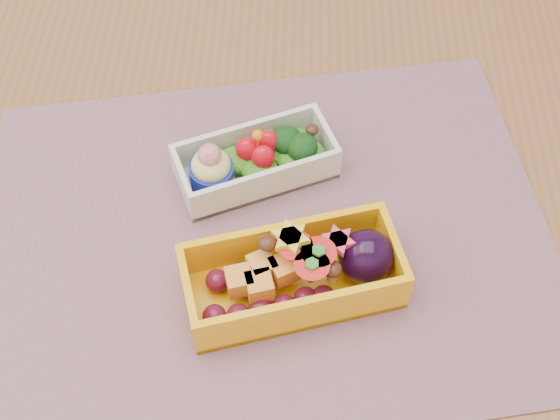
{
  "coord_description": "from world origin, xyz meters",
  "views": [
    {
      "loc": [
        0.06,
        -0.43,
        1.37
      ],
      "look_at": [
        0.05,
        -0.02,
        0.79
      ],
      "focal_mm": 49.34,
      "sensor_mm": 36.0,
      "label": 1
    }
  ],
  "objects_px": {
    "table": "(239,265)",
    "bento_yellow": "(297,274)",
    "placemat": "(272,237)",
    "bento_white": "(255,161)"
  },
  "relations": [
    {
      "from": "table",
      "to": "bento_white",
      "type": "bearing_deg",
      "value": 68.55
    },
    {
      "from": "table",
      "to": "placemat",
      "type": "height_order",
      "value": "placemat"
    },
    {
      "from": "bento_white",
      "to": "placemat",
      "type": "bearing_deg",
      "value": -97.95
    },
    {
      "from": "bento_yellow",
      "to": "table",
      "type": "bearing_deg",
      "value": 110.59
    },
    {
      "from": "placemat",
      "to": "bento_white",
      "type": "distance_m",
      "value": 0.08
    },
    {
      "from": "placemat",
      "to": "bento_white",
      "type": "height_order",
      "value": "bento_white"
    },
    {
      "from": "placemat",
      "to": "bento_white",
      "type": "relative_size",
      "value": 3.12
    },
    {
      "from": "table",
      "to": "bento_yellow",
      "type": "relative_size",
      "value": 5.79
    },
    {
      "from": "bento_white",
      "to": "bento_yellow",
      "type": "height_order",
      "value": "same"
    },
    {
      "from": "placemat",
      "to": "bento_yellow",
      "type": "relative_size",
      "value": 2.56
    }
  ]
}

